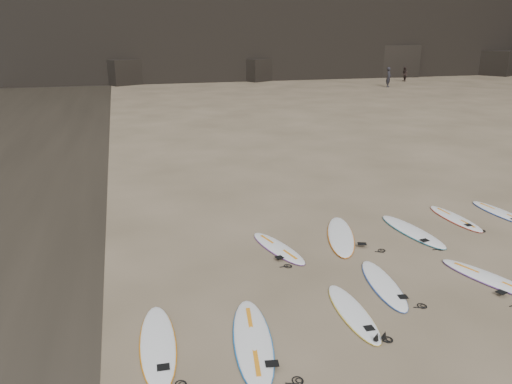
% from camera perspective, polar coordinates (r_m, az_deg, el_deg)
% --- Properties ---
extents(ground, '(240.00, 240.00, 0.00)m').
position_cam_1_polar(ground, '(11.95, 19.09, -9.86)').
color(ground, '#897559').
rests_on(ground, ground).
extents(surfboard_0, '(1.12, 2.87, 0.10)m').
position_cam_1_polar(surfboard_0, '(9.41, -0.37, -16.59)').
color(surfboard_0, white).
rests_on(surfboard_0, ground).
extents(surfboard_1, '(0.63, 2.28, 0.08)m').
position_cam_1_polar(surfboard_1, '(10.40, 11.02, -13.33)').
color(surfboard_1, white).
rests_on(surfboard_1, ground).
extents(surfboard_2, '(0.89, 2.40, 0.08)m').
position_cam_1_polar(surfboard_2, '(11.55, 14.36, -10.16)').
color(surfboard_2, white).
rests_on(surfboard_2, ground).
extents(surfboard_3, '(1.41, 2.48, 0.09)m').
position_cam_1_polar(surfboard_3, '(12.60, 25.19, -8.94)').
color(surfboard_3, white).
rests_on(surfboard_3, ground).
extents(surfboard_5, '(1.12, 2.34, 0.08)m').
position_cam_1_polar(surfboard_5, '(12.94, 2.54, -6.38)').
color(surfboard_5, white).
rests_on(surfboard_5, ground).
extents(surfboard_6, '(1.59, 2.85, 0.10)m').
position_cam_1_polar(surfboard_6, '(13.83, 9.65, -4.92)').
color(surfboard_6, white).
rests_on(surfboard_6, ground).
extents(surfboard_7, '(0.93, 2.66, 0.09)m').
position_cam_1_polar(surfboard_7, '(14.61, 17.43, -4.27)').
color(surfboard_7, white).
rests_on(surfboard_7, ground).
extents(surfboard_8, '(0.63, 2.28, 0.08)m').
position_cam_1_polar(surfboard_8, '(16.01, 21.81, -2.79)').
color(surfboard_8, white).
rests_on(surfboard_8, ground).
extents(surfboard_9, '(0.72, 2.32, 0.08)m').
position_cam_1_polar(surfboard_9, '(17.05, 26.17, -2.13)').
color(surfboard_9, white).
rests_on(surfboard_9, ground).
extents(surfboard_11, '(0.74, 2.62, 0.09)m').
position_cam_1_polar(surfboard_11, '(9.49, -11.15, -16.67)').
color(surfboard_11, white).
rests_on(surfboard_11, ground).
extents(person_a, '(0.78, 0.81, 1.87)m').
position_cam_1_polar(person_a, '(50.90, 14.93, 12.56)').
color(person_a, black).
rests_on(person_a, ground).
extents(person_b, '(0.70, 0.83, 1.53)m').
position_cam_1_polar(person_b, '(56.96, 16.59, 12.79)').
color(person_b, black).
rests_on(person_b, ground).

